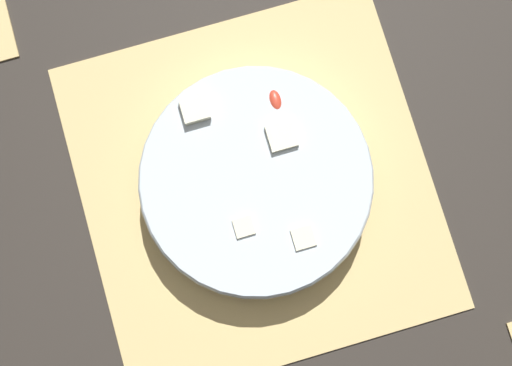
{
  "coord_description": "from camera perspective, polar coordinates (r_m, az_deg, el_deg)",
  "views": [
    {
      "loc": [
        -0.11,
        0.03,
        0.82
      ],
      "look_at": [
        0.0,
        0.0,
        0.03
      ],
      "focal_mm": 50.0,
      "sensor_mm": 36.0,
      "label": 1
    }
  ],
  "objects": [
    {
      "name": "ground_plane",
      "position": [
        0.83,
        0.0,
        -0.27
      ],
      "size": [
        6.0,
        6.0,
        0.0
      ],
      "primitive_type": "plane",
      "color": "#2D2823"
    },
    {
      "name": "fruit_salad_bowl",
      "position": [
        0.79,
        -0.03,
        0.12
      ],
      "size": [
        0.26,
        0.26,
        0.06
      ],
      "color": "silver",
      "rests_on": "bamboo_mat_center"
    },
    {
      "name": "bamboo_mat_center",
      "position": [
        0.82,
        0.0,
        -0.24
      ],
      "size": [
        0.41,
        0.4,
        0.01
      ],
      "color": "#D6B775",
      "rests_on": "ground_plane"
    }
  ]
}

